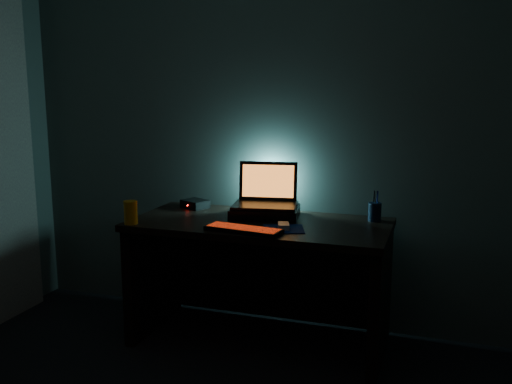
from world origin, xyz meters
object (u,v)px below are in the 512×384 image
at_px(juice_glass, 131,212).
at_px(router, 195,204).
at_px(pen_cup, 375,212).
at_px(keyboard, 243,230).
at_px(laptop, 266,196).
at_px(mouse, 284,226).

relative_size(juice_glass, router, 0.69).
bearing_deg(pen_cup, juice_glass, -158.56).
bearing_deg(juice_glass, keyboard, 2.87).
distance_m(laptop, mouse, 0.38).
height_order(keyboard, pen_cup, pen_cup).
height_order(keyboard, juice_glass, juice_glass).
bearing_deg(router, keyboard, -19.27).
height_order(keyboard, mouse, mouse).
bearing_deg(laptop, juice_glass, -154.37).
xyz_separation_m(pen_cup, router, (-1.15, -0.00, -0.03)).
bearing_deg(mouse, pen_cup, 19.70).
height_order(laptop, pen_cup, laptop).
height_order(mouse, pen_cup, pen_cup).
relative_size(keyboard, mouse, 4.43).
height_order(laptop, keyboard, laptop).
distance_m(keyboard, juice_glass, 0.68).
distance_m(keyboard, mouse, 0.23).
bearing_deg(keyboard, mouse, 40.86).
xyz_separation_m(mouse, router, (-0.70, 0.36, 0.01)).
height_order(pen_cup, juice_glass, juice_glass).
distance_m(mouse, juice_glass, 0.88).
distance_m(pen_cup, router, 1.15).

